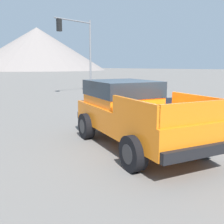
# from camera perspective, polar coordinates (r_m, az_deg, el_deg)

# --- Properties ---
(ground_plane) EXTENTS (320.00, 320.00, 0.00)m
(ground_plane) POSITION_cam_1_polar(r_m,az_deg,el_deg) (7.82, 9.11, -7.91)
(ground_plane) COLOR slate
(orange_pickup_truck) EXTENTS (3.81, 5.53, 1.92)m
(orange_pickup_truck) POSITION_cam_1_polar(r_m,az_deg,el_deg) (7.98, 4.31, 0.62)
(orange_pickup_truck) COLOR orange
(orange_pickup_truck) RESTS_ON ground_plane
(red_convertible_car) EXTENTS (3.88, 4.61, 0.98)m
(red_convertible_car) POSITION_cam_1_polar(r_m,az_deg,el_deg) (11.71, 14.45, -0.01)
(red_convertible_car) COLOR red
(red_convertible_car) RESTS_ON ground_plane
(traffic_light_crosswalk) EXTENTS (3.74, 0.38, 6.14)m
(traffic_light_crosswalk) POSITION_cam_1_polar(r_m,az_deg,el_deg) (22.22, -7.40, 14.86)
(traffic_light_crosswalk) COLOR slate
(traffic_light_crosswalk) RESTS_ON ground_plane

